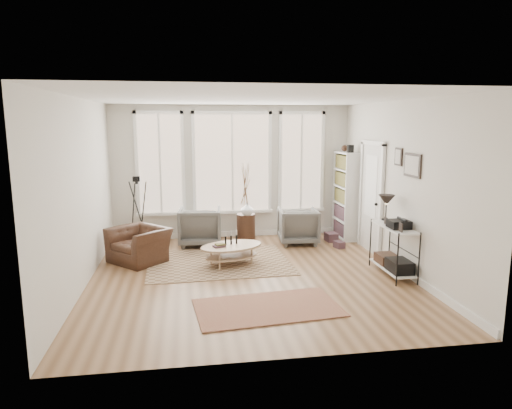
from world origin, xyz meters
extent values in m
plane|color=#956E4B|center=(0.00, 0.00, 0.00)|extent=(5.50, 5.50, 0.00)
plane|color=white|center=(0.00, 0.00, 2.90)|extent=(5.50, 5.50, 0.00)
cube|color=silver|center=(0.00, 2.75, 1.45)|extent=(5.20, 0.04, 2.90)
cube|color=silver|center=(0.00, -2.75, 1.45)|extent=(5.20, 0.04, 2.90)
cube|color=silver|center=(-2.60, 0.00, 1.45)|extent=(0.04, 5.50, 2.90)
cube|color=silver|center=(2.60, 0.00, 1.45)|extent=(0.04, 5.50, 2.90)
cube|color=white|center=(0.00, 2.74, 0.06)|extent=(5.10, 0.04, 0.12)
cube|color=white|center=(2.58, 0.00, 0.06)|extent=(0.03, 5.40, 0.12)
cube|color=#DAAD85|center=(0.00, 2.73, 1.65)|extent=(1.60, 0.03, 2.10)
cube|color=#DAAD85|center=(-1.55, 2.73, 1.65)|extent=(0.90, 0.03, 2.10)
cube|color=#DAAD85|center=(1.55, 2.73, 1.65)|extent=(0.90, 0.03, 2.10)
cube|color=white|center=(0.00, 2.71, 1.65)|extent=(1.74, 0.06, 2.24)
cube|color=white|center=(-1.55, 2.71, 1.65)|extent=(1.04, 0.06, 2.24)
cube|color=white|center=(1.55, 2.71, 1.65)|extent=(1.04, 0.06, 2.24)
cube|color=white|center=(0.00, 2.69, 0.57)|extent=(4.10, 0.12, 0.06)
cube|color=silver|center=(2.58, 1.15, 1.05)|extent=(0.04, 0.88, 2.10)
cube|color=white|center=(2.56, 1.15, 1.30)|extent=(0.01, 0.55, 1.20)
cube|color=white|center=(2.56, 0.66, 1.05)|extent=(0.06, 0.08, 2.18)
cube|color=white|center=(2.56, 1.64, 1.05)|extent=(0.06, 0.08, 2.18)
cube|color=white|center=(2.56, 1.15, 2.14)|extent=(0.06, 1.06, 0.08)
sphere|color=black|center=(2.53, 0.82, 1.00)|extent=(0.06, 0.06, 0.06)
cube|color=white|center=(2.43, 1.81, 0.95)|extent=(0.30, 0.03, 1.90)
cube|color=white|center=(2.43, 2.63, 0.95)|extent=(0.30, 0.03, 1.90)
cube|color=white|center=(2.58, 2.23, 0.95)|extent=(0.02, 0.85, 1.90)
cube|color=white|center=(2.43, 2.23, 0.95)|extent=(0.30, 0.81, 1.90)
cube|color=brown|center=(2.43, 2.23, 0.95)|extent=(0.24, 0.75, 1.76)
cube|color=black|center=(2.43, 2.02, 1.98)|extent=(0.12, 0.10, 0.16)
sphere|color=#3D2419|center=(2.43, 2.38, 1.97)|extent=(0.14, 0.14, 0.14)
cube|color=white|center=(2.38, -0.30, 0.12)|extent=(0.37, 1.07, 0.03)
cube|color=white|center=(2.38, -0.30, 0.82)|extent=(0.37, 1.07, 0.02)
cylinder|color=black|center=(2.20, -0.83, 0.42)|extent=(0.02, 0.02, 0.85)
cylinder|color=black|center=(2.56, -0.83, 0.42)|extent=(0.02, 0.02, 0.85)
cylinder|color=black|center=(2.20, 0.23, 0.42)|extent=(0.02, 0.02, 0.85)
cylinder|color=black|center=(2.56, 0.23, 0.42)|extent=(0.02, 0.02, 0.85)
cylinder|color=black|center=(2.38, 0.05, 0.88)|extent=(0.14, 0.14, 0.02)
cylinder|color=black|center=(2.38, 0.05, 1.01)|extent=(0.02, 0.02, 0.30)
cone|color=black|center=(2.38, 0.05, 1.21)|extent=(0.28, 0.28, 0.18)
cube|color=black|center=(2.38, -0.45, 0.91)|extent=(0.32, 0.30, 0.13)
cube|color=black|center=(2.38, -0.55, 0.23)|extent=(0.32, 0.45, 0.20)
cube|color=#3D2419|center=(2.38, -0.08, 0.21)|extent=(0.32, 0.40, 0.16)
cube|color=black|center=(2.28, -0.72, 0.91)|extent=(0.02, 0.10, 0.14)
cube|color=black|center=(2.28, -0.18, 0.91)|extent=(0.02, 0.10, 0.12)
cube|color=black|center=(2.58, -0.40, 1.85)|extent=(0.03, 0.52, 0.38)
cube|color=silver|center=(2.56, -0.40, 1.85)|extent=(0.01, 0.44, 0.30)
cube|color=black|center=(2.58, 0.10, 1.95)|extent=(0.03, 0.24, 0.30)
cube|color=silver|center=(2.56, 0.10, 1.95)|extent=(0.01, 0.18, 0.24)
cube|color=brown|center=(-0.45, 0.81, 0.01)|extent=(2.62, 2.01, 0.01)
cube|color=maroon|center=(0.06, -1.38, 0.01)|extent=(2.07, 1.29, 0.01)
ellipsoid|color=tan|center=(-0.24, 0.66, 0.16)|extent=(1.13, 0.92, 0.03)
ellipsoid|color=tan|center=(-0.24, 0.66, 0.34)|extent=(1.32, 1.08, 0.04)
cylinder|color=tan|center=(-0.55, 0.48, 0.16)|extent=(0.03, 0.03, 0.33)
cylinder|color=tan|center=(0.08, 0.48, 0.16)|extent=(0.03, 0.03, 0.33)
cylinder|color=tan|center=(-0.55, 0.84, 0.16)|extent=(0.03, 0.03, 0.33)
cylinder|color=tan|center=(0.08, 0.84, 0.16)|extent=(0.03, 0.03, 0.33)
cylinder|color=black|center=(-0.34, 0.71, 0.44)|extent=(0.03, 0.03, 0.16)
cylinder|color=black|center=(-0.24, 0.71, 0.44)|extent=(0.03, 0.03, 0.16)
cylinder|color=black|center=(-0.13, 0.71, 0.44)|extent=(0.03, 0.03, 0.16)
cube|color=#334C2A|center=(-0.45, 0.58, 0.39)|extent=(0.20, 0.14, 0.05)
imported|color=#60605C|center=(-0.74, 2.11, 0.40)|extent=(0.92, 0.94, 0.80)
imported|color=#60605C|center=(1.31, 1.93, 0.37)|extent=(0.86, 0.88, 0.75)
cylinder|color=#3D2419|center=(0.24, 2.26, 0.30)|extent=(0.40, 0.40, 0.59)
imported|color=silver|center=(0.25, 2.15, 0.73)|extent=(0.33, 0.33, 0.27)
imported|color=#3D2419|center=(-1.89, 1.11, 0.31)|extent=(1.28, 1.28, 0.63)
cylinder|color=black|center=(-2.00, 2.23, 1.33)|extent=(0.06, 0.06, 0.06)
cube|color=black|center=(-2.00, 2.23, 1.40)|extent=(0.15, 0.11, 0.10)
cylinder|color=black|center=(-2.00, 2.15, 1.40)|extent=(0.06, 0.08, 0.06)
cube|color=brown|center=(2.05, 1.97, 0.09)|extent=(0.25, 0.31, 0.18)
cube|color=brown|center=(2.05, 1.44, 0.07)|extent=(0.22, 0.25, 0.14)
camera|label=1|loc=(-1.00, -7.21, 2.52)|focal=32.00mm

